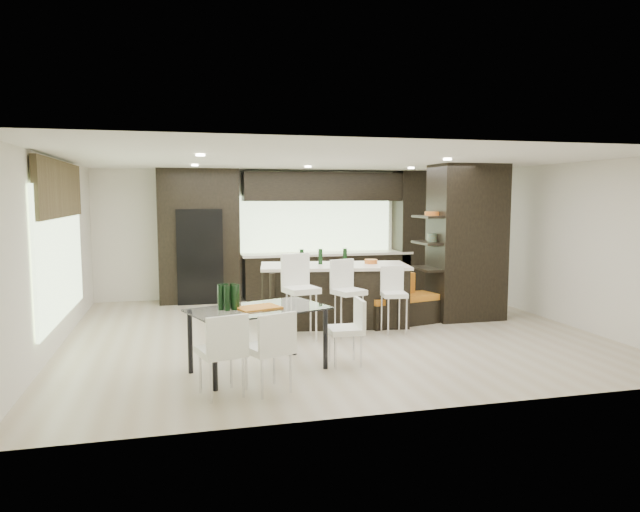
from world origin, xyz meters
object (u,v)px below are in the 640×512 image
object	(u,v)px
stool_mid	(349,306)
floor_vase	(439,282)
bench	(401,310)
chair_end	(345,335)
dining_table	(259,340)
chair_near	(268,354)
stool_right	(394,307)
stool_left	(301,305)
chair_far	(221,357)
kitchen_island	(334,294)

from	to	relation	value
stool_mid	floor_vase	distance (m)	2.41
bench	chair_end	bearing A→B (deg)	-141.45
dining_table	stool_mid	bearing A→B (deg)	22.57
chair_near	stool_right	bearing A→B (deg)	22.37
stool_left	floor_vase	size ratio (longest dim) A/B	0.89
bench	chair_far	bearing A→B (deg)	-152.36
stool_left	chair_near	xyz separation A→B (m)	(-0.84, -2.17, -0.10)
stool_mid	bench	bearing A→B (deg)	9.33
chair_far	chair_end	world-z (taller)	chair_far
chair_far	floor_vase	bearing A→B (deg)	23.07
floor_vase	dining_table	size ratio (longest dim) A/B	0.71
kitchen_island	stool_left	world-z (taller)	stool_left
stool_mid	stool_right	xyz separation A→B (m)	(0.75, 0.02, -0.05)
kitchen_island	dining_table	xyz separation A→B (m)	(-1.59, -2.26, -0.12)
bench	chair_far	size ratio (longest dim) A/B	1.53
chair_end	kitchen_island	bearing A→B (deg)	-10.45
floor_vase	chair_far	world-z (taller)	floor_vase
dining_table	chair_far	world-z (taller)	chair_far
dining_table	chair_near	bearing A→B (deg)	-109.30
bench	chair_end	distance (m)	2.55
chair_near	floor_vase	bearing A→B (deg)	21.59
stool_mid	stool_left	bearing A→B (deg)	162.94
chair_near	chair_end	world-z (taller)	chair_near
stool_right	chair_far	bearing A→B (deg)	-133.76
bench	chair_near	bearing A→B (deg)	-147.39
stool_mid	kitchen_island	bearing A→B (deg)	71.47
stool_left	stool_mid	size ratio (longest dim) A/B	1.09
kitchen_island	floor_vase	xyz separation A→B (m)	(2.09, 0.36, 0.07)
kitchen_island	stool_right	bearing A→B (deg)	-38.11
dining_table	chair_end	xyz separation A→B (m)	(1.11, 0.00, -0.00)
stool_left	stool_mid	bearing A→B (deg)	-11.99
bench	chair_near	size ratio (longest dim) A/B	1.54
stool_right	stool_left	bearing A→B (deg)	-170.00
kitchen_island	stool_left	size ratio (longest dim) A/B	2.36
stool_mid	chair_end	distance (m)	1.51
stool_right	floor_vase	size ratio (longest dim) A/B	0.73
stool_mid	floor_vase	world-z (taller)	floor_vase
kitchen_island	dining_table	distance (m)	2.76
dining_table	chair_far	size ratio (longest dim) A/B	1.93
stool_right	chair_end	world-z (taller)	stool_right
chair_end	stool_left	bearing A→B (deg)	12.41
floor_vase	stool_left	bearing A→B (deg)	-156.83
kitchen_island	chair_far	bearing A→B (deg)	-115.58
kitchen_island	chair_far	distance (m)	3.69
kitchen_island	bench	xyz separation A→B (m)	(1.09, -0.26, -0.26)
stool_mid	chair_far	world-z (taller)	stool_mid
chair_near	chair_far	bearing A→B (deg)	159.10
kitchen_island	stool_left	bearing A→B (deg)	-122.13
dining_table	chair_near	distance (m)	0.77
bench	stool_left	bearing A→B (deg)	-175.41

